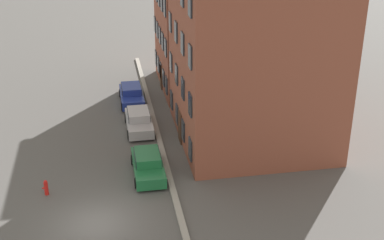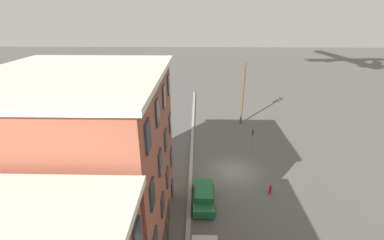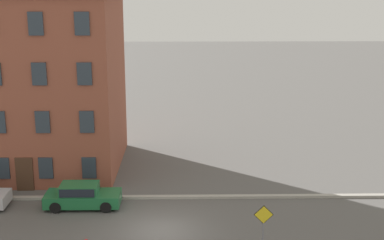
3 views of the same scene
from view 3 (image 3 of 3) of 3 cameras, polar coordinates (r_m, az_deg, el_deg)
name	(u,v)px [view 3 (image 3 of 3)]	position (r m, az deg, el deg)	size (l,w,h in m)	color
ground_plane	(161,231)	(29.25, -3.33, -11.70)	(200.00, 200.00, 0.00)	#565451
kerb_strip	(164,197)	(33.33, -3.02, -8.21)	(56.00, 0.36, 0.16)	#9E998E
apartment_midblock	(39,82)	(39.15, -15.96, 3.96)	(11.47, 10.39, 12.36)	brown
car_green	(82,195)	(32.47, -11.68, -7.84)	(4.40, 1.92, 1.43)	#1E6638
caution_sign	(263,222)	(26.28, 7.62, -10.74)	(0.95, 0.08, 2.60)	slate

